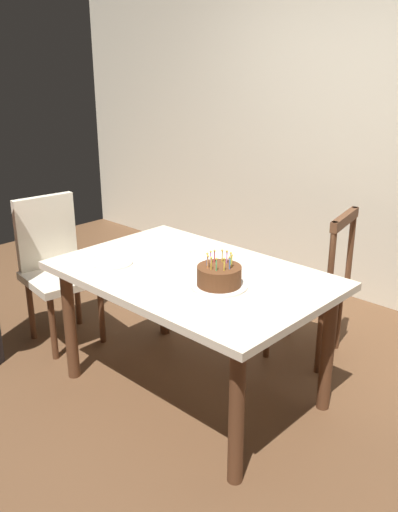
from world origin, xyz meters
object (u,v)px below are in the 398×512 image
birthday_cake (219,277)px  plate_near_celebrant (113,263)px  dining_table (192,288)px  chair_spindle_back (311,287)px  chair_upholstered (56,262)px  plate_far_side (209,257)px

birthday_cake → plate_near_celebrant: (-0.63, -0.16, -0.05)m
dining_table → chair_spindle_back: size_ratio=1.52×
birthday_cake → chair_upholstered: 1.37m
plate_near_celebrant → plate_far_side: (0.32, 0.43, 0.00)m
chair_spindle_back → chair_upholstered: 1.64m
chair_spindle_back → birthday_cake: bearing=-90.4°
chair_spindle_back → chair_upholstered: same height
plate_near_celebrant → chair_spindle_back: 1.23m
dining_table → plate_far_side: plate_far_side is taller
dining_table → chair_spindle_back: 0.85m
plate_near_celebrant → dining_table: bearing=28.2°
plate_near_celebrant → chair_upholstered: (-0.71, 0.08, -0.20)m
chair_upholstered → plate_near_celebrant: bearing=-6.4°
birthday_cake → chair_spindle_back: (0.01, 0.85, -0.32)m
plate_near_celebrant → plate_far_side: 0.53m
dining_table → chair_upholstered: 1.12m
birthday_cake → plate_near_celebrant: bearing=-166.0°
birthday_cake → plate_far_side: size_ratio=1.27×
birthday_cake → plate_far_side: 0.41m
plate_far_side → chair_upholstered: size_ratio=0.23×
dining_table → chair_spindle_back: bearing=73.2°
birthday_cake → chair_upholstered: size_ratio=0.29×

